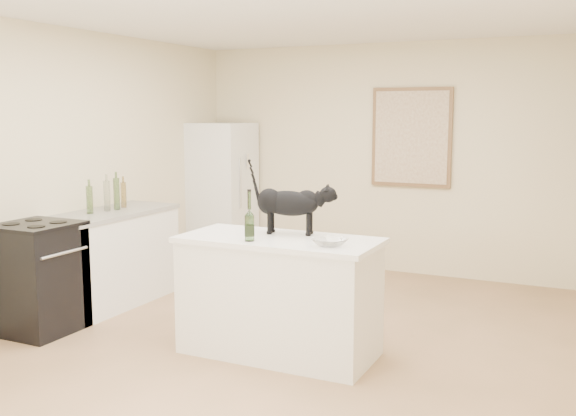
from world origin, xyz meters
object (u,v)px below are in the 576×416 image
Objects in this scene: fridge at (221,193)px; glass_bowl at (330,242)px; stove at (38,279)px; black_cat at (289,207)px; wine_bottle at (249,219)px.

fridge is 7.36× the size of glass_bowl.
fridge reaches higher than glass_bowl.
stove is at bearing -174.10° from glass_bowl.
wine_bottle is at bearing -122.31° from black_cat.
black_cat is at bearing -49.29° from fridge.
wine_bottle is (1.91, -2.76, 0.22)m from fridge.
black_cat is at bearing 146.61° from glass_bowl.
glass_bowl is at bearing -46.91° from fridge.
black_cat is 0.59m from glass_bowl.
fridge is 3.36m from wine_bottle.
glass_bowl is (2.52, 0.26, 0.48)m from stove.
fridge reaches higher than black_cat.
black_cat reaches higher than glass_bowl.
stove is at bearing -177.10° from black_cat.
stove is at bearing -174.30° from wine_bottle.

